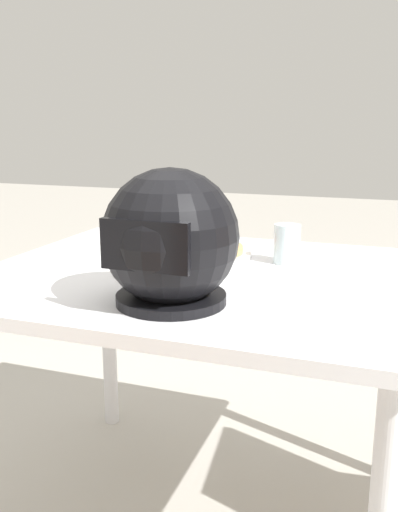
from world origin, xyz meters
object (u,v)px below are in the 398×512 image
motorcycle_helmet (170,240)px  drinking_glass (287,244)px  dining_table (198,304)px  pizza (200,247)px

motorcycle_helmet → drinking_glass: motorcycle_helmet is taller
dining_table → motorcycle_helmet: bearing=97.0°
dining_table → pizza: (0.05, -0.16, 0.11)m
pizza → dining_table: bearing=107.8°
pizza → drinking_glass: size_ratio=2.30×
drinking_glass → motorcycle_helmet: bearing=68.6°
pizza → motorcycle_helmet: motorcycle_helmet is taller
dining_table → drinking_glass: bearing=-140.3°
dining_table → pizza: size_ratio=4.47×
pizza → motorcycle_helmet: 0.43m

